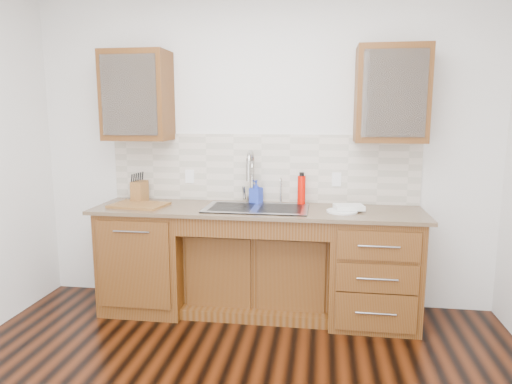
# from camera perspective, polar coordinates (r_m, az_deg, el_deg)

# --- Properties ---
(wall_back) EXTENTS (4.00, 0.10, 2.70)m
(wall_back) POSITION_cam_1_polar(r_m,az_deg,el_deg) (4.05, 0.82, 5.14)
(wall_back) COLOR white
(wall_back) RESTS_ON ground
(base_cabinet_left) EXTENTS (0.70, 0.62, 0.88)m
(base_cabinet_left) POSITION_cam_1_polar(r_m,az_deg,el_deg) (4.12, -13.25, -7.98)
(base_cabinet_left) COLOR #593014
(base_cabinet_left) RESTS_ON ground
(base_cabinet_center) EXTENTS (1.20, 0.44, 0.70)m
(base_cabinet_center) POSITION_cam_1_polar(r_m,az_deg,el_deg) (3.99, 0.27, -9.64)
(base_cabinet_center) COLOR #593014
(base_cabinet_center) RESTS_ON ground
(base_cabinet_right) EXTENTS (0.70, 0.62, 0.88)m
(base_cabinet_right) POSITION_cam_1_polar(r_m,az_deg,el_deg) (3.87, 14.35, -9.20)
(base_cabinet_right) COLOR #593014
(base_cabinet_right) RESTS_ON ground
(countertop) EXTENTS (2.70, 0.65, 0.03)m
(countertop) POSITION_cam_1_polar(r_m,az_deg,el_deg) (3.74, 0.06, -2.28)
(countertop) COLOR #84705B
(countertop) RESTS_ON base_cabinet_left
(backsplash) EXTENTS (2.70, 0.02, 0.59)m
(backsplash) POSITION_cam_1_polar(r_m,az_deg,el_deg) (4.00, 0.70, 3.00)
(backsplash) COLOR beige
(backsplash) RESTS_ON wall_back
(sink) EXTENTS (0.84, 0.46, 0.19)m
(sink) POSITION_cam_1_polar(r_m,az_deg,el_deg) (3.74, 0.02, -3.37)
(sink) COLOR #9E9EA5
(sink) RESTS_ON countertop
(faucet) EXTENTS (0.04, 0.04, 0.40)m
(faucet) POSITION_cam_1_polar(r_m,az_deg,el_deg) (3.93, -0.50, 1.47)
(faucet) COLOR #999993
(faucet) RESTS_ON countertop
(filter_tap) EXTENTS (0.02, 0.02, 0.24)m
(filter_tap) POSITION_cam_1_polar(r_m,az_deg,el_deg) (3.92, 3.14, 0.26)
(filter_tap) COLOR #999993
(filter_tap) RESTS_ON countertop
(upper_cabinet_left) EXTENTS (0.55, 0.34, 0.75)m
(upper_cabinet_left) POSITION_cam_1_polar(r_m,az_deg,el_deg) (4.10, -14.61, 11.54)
(upper_cabinet_left) COLOR #593014
(upper_cabinet_left) RESTS_ON wall_back
(upper_cabinet_right) EXTENTS (0.55, 0.34, 0.75)m
(upper_cabinet_right) POSITION_cam_1_polar(r_m,az_deg,el_deg) (3.82, 16.54, 11.61)
(upper_cabinet_right) COLOR #593014
(upper_cabinet_right) RESTS_ON wall_back
(outlet_left) EXTENTS (0.08, 0.01, 0.12)m
(outlet_left) POSITION_cam_1_polar(r_m,az_deg,el_deg) (4.13, -8.29, 1.93)
(outlet_left) COLOR white
(outlet_left) RESTS_ON backsplash
(outlet_right) EXTENTS (0.08, 0.01, 0.12)m
(outlet_right) POSITION_cam_1_polar(r_m,az_deg,el_deg) (3.97, 10.03, 1.55)
(outlet_right) COLOR white
(outlet_right) RESTS_ON backsplash
(soap_bottle) EXTENTS (0.12, 0.12, 0.20)m
(soap_bottle) POSITION_cam_1_polar(r_m,az_deg,el_deg) (3.92, 0.01, 0.01)
(soap_bottle) COLOR #233BBD
(soap_bottle) RESTS_ON countertop
(water_bottle) EXTENTS (0.09, 0.09, 0.25)m
(water_bottle) POSITION_cam_1_polar(r_m,az_deg,el_deg) (3.88, 5.70, 0.19)
(water_bottle) COLOR red
(water_bottle) RESTS_ON countertop
(plate) EXTENTS (0.25, 0.25, 0.01)m
(plate) POSITION_cam_1_polar(r_m,az_deg,el_deg) (3.66, 10.71, -2.37)
(plate) COLOR white
(plate) RESTS_ON countertop
(dish_towel) EXTENTS (0.25, 0.20, 0.04)m
(dish_towel) POSITION_cam_1_polar(r_m,az_deg,el_deg) (3.70, 11.54, -1.86)
(dish_towel) COLOR silver
(dish_towel) RESTS_ON plate
(knife_block) EXTENTS (0.11, 0.17, 0.18)m
(knife_block) POSITION_cam_1_polar(r_m,az_deg,el_deg) (4.15, -14.35, 0.09)
(knife_block) COLOR brown
(knife_block) RESTS_ON countertop
(cutting_board) EXTENTS (0.48, 0.37, 0.02)m
(cutting_board) POSITION_cam_1_polar(r_m,az_deg,el_deg) (3.95, -14.41, -1.58)
(cutting_board) COLOR #A7743C
(cutting_board) RESTS_ON countertop
(cup_left_a) EXTENTS (0.14, 0.14, 0.10)m
(cup_left_a) POSITION_cam_1_polar(r_m,az_deg,el_deg) (4.11, -15.22, 10.78)
(cup_left_a) COLOR silver
(cup_left_a) RESTS_ON upper_cabinet_left
(cup_left_b) EXTENTS (0.13, 0.13, 0.10)m
(cup_left_b) POSITION_cam_1_polar(r_m,az_deg,el_deg) (4.04, -12.49, 10.91)
(cup_left_b) COLOR white
(cup_left_b) RESTS_ON upper_cabinet_left
(cup_right_a) EXTENTS (0.12, 0.12, 0.09)m
(cup_right_a) POSITION_cam_1_polar(r_m,az_deg,el_deg) (3.80, 14.66, 10.84)
(cup_right_a) COLOR silver
(cup_right_a) RESTS_ON upper_cabinet_right
(cup_right_b) EXTENTS (0.11, 0.11, 0.10)m
(cup_right_b) POSITION_cam_1_polar(r_m,az_deg,el_deg) (3.82, 17.19, 10.82)
(cup_right_b) COLOR white
(cup_right_b) RESTS_ON upper_cabinet_right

